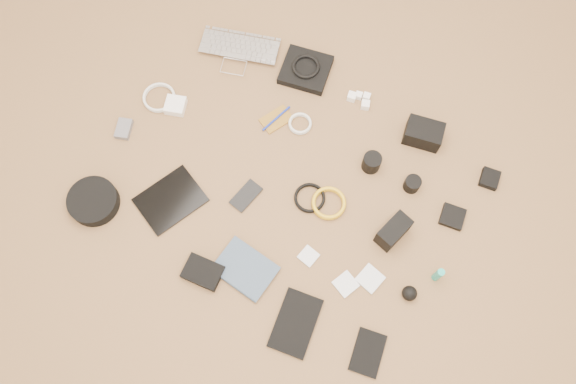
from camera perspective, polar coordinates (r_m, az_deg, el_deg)
The scene contains 33 objects.
laptop at distance 2.43m, azimuth -5.19°, elevation 13.59°, with size 0.33×0.23×0.03m, color silver.
headphone_pouch at distance 2.38m, azimuth 1.81°, elevation 12.30°, with size 0.19×0.18×0.03m, color black.
headphones at distance 2.36m, azimuth 1.83°, elevation 12.62°, with size 0.12×0.12×0.01m, color black.
charger_a at distance 2.34m, azimuth 7.98°, elevation 9.56°, with size 0.03×0.03×0.03m, color white.
charger_b at distance 2.34m, azimuth 7.20°, elevation 9.70°, with size 0.03×0.03×0.03m, color white.
charger_c at distance 2.31m, azimuth 7.86°, elevation 8.76°, with size 0.03×0.03×0.03m, color white.
charger_d at distance 2.33m, azimuth 6.50°, elevation 9.60°, with size 0.03×0.03×0.03m, color white.
dslr_camera at distance 2.27m, azimuth 13.60°, elevation 5.79°, with size 0.14×0.10×0.08m, color black.
lens_pouch at distance 2.29m, azimuth 19.80°, elevation 1.28°, with size 0.07×0.08×0.03m, color black.
notebook_olive at distance 2.28m, azimuth -1.19°, elevation 7.39°, with size 0.08×0.12×0.01m, color olive.
pen_blue at distance 2.27m, azimuth -1.20°, elevation 7.48°, with size 0.01×0.01×0.15m, color #1427A2.
cable_white_a at distance 2.26m, azimuth 1.23°, elevation 6.90°, with size 0.09×0.09×0.01m, color silver.
lens_a at distance 2.18m, azimuth 8.49°, elevation 2.99°, with size 0.07×0.07×0.08m, color black.
lens_b at distance 2.18m, azimuth 12.50°, elevation 0.80°, with size 0.06×0.06×0.06m, color black.
card_reader at distance 2.20m, azimuth 16.37°, elevation -2.43°, with size 0.09×0.09×0.02m, color black.
power_brick at distance 2.33m, azimuth -11.37°, elevation 8.61°, with size 0.08×0.08×0.03m, color white.
cable_white_b at distance 2.38m, azimuth -12.93°, elevation 9.27°, with size 0.13×0.13×0.01m, color silver.
cable_black at distance 2.14m, azimuth 2.21°, elevation -0.65°, with size 0.12×0.12×0.01m, color black.
cable_yellow at distance 2.13m, azimuth 4.14°, elevation -1.21°, with size 0.13×0.13×0.01m, color gold.
flash at distance 2.09m, azimuth 10.65°, elevation -3.95°, with size 0.07×0.13×0.10m, color black.
lens_cleaner at distance 2.09m, azimuth 15.00°, elevation -8.12°, with size 0.03×0.03×0.09m, color #19A694.
battery_charger at distance 2.34m, azimuth -16.34°, elevation 6.17°, with size 0.06×0.09×0.02m, color slate.
tablet at distance 2.18m, azimuth -11.84°, elevation -0.80°, with size 0.18×0.24×0.01m, color black.
phone at distance 2.15m, azimuth -4.29°, elevation -0.38°, with size 0.07×0.13×0.01m, color black.
filter_case_left at distance 2.07m, azimuth 2.09°, elevation -6.53°, with size 0.06×0.06×0.01m, color silver.
filter_case_mid at distance 2.06m, azimuth 5.88°, elevation -9.29°, with size 0.07×0.07×0.01m, color silver.
filter_case_right at distance 2.08m, azimuth 8.34°, elevation -8.70°, with size 0.08×0.08×0.01m, color silver.
air_blower at distance 2.07m, azimuth 12.24°, elevation -10.02°, with size 0.05×0.05×0.05m, color black.
headphone_case at distance 2.24m, azimuth -19.16°, elevation -0.90°, with size 0.19×0.19×0.05m, color black.
drive_case at distance 2.07m, azimuth -8.64°, elevation -8.05°, with size 0.14×0.10×0.03m, color black.
paperback at distance 2.05m, azimuth -5.68°, elevation -9.54°, with size 0.16×0.21×0.02m, color #3B4E65.
notebook_black_a at distance 2.03m, azimuth 0.78°, elevation -13.17°, with size 0.14×0.22×0.02m, color black.
notebook_black_b at distance 2.04m, azimuth 8.10°, elevation -15.85°, with size 0.10×0.15×0.01m, color black.
Camera 1 is at (0.44, -0.66, 2.02)m, focal length 35.00 mm.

